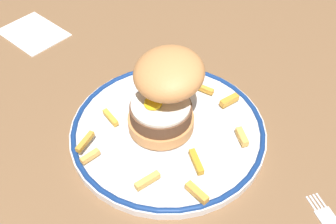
% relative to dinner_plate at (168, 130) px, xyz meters
% --- Properties ---
extents(ground_plane, '(1.39, 1.08, 0.04)m').
position_rel_dinner_plate_xyz_m(ground_plane, '(-0.03, 0.01, -0.03)').
color(ground_plane, brown).
extents(dinner_plate, '(0.29, 0.29, 0.02)m').
position_rel_dinner_plate_xyz_m(dinner_plate, '(0.00, 0.00, 0.00)').
color(dinner_plate, silver).
rests_on(dinner_plate, ground_plane).
extents(burger, '(0.11, 0.12, 0.12)m').
position_rel_dinner_plate_xyz_m(burger, '(-0.01, 0.01, 0.06)').
color(burger, tan).
rests_on(burger, dinner_plate).
extents(fries_pile, '(0.22, 0.22, 0.01)m').
position_rel_dinner_plate_xyz_m(fries_pile, '(0.02, -0.01, 0.01)').
color(fries_pile, gold).
rests_on(fries_pile, dinner_plate).
extents(napkin, '(0.14, 0.12, 0.00)m').
position_rel_dinner_plate_xyz_m(napkin, '(-0.35, 0.11, -0.01)').
color(napkin, white).
rests_on(napkin, ground_plane).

